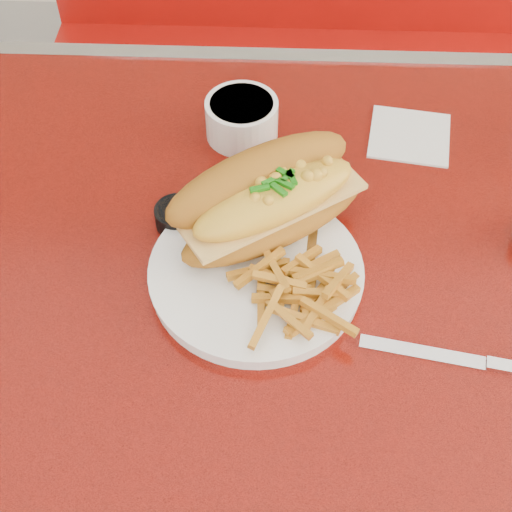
{
  "coord_description": "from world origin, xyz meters",
  "views": [
    {
      "loc": [
        -0.08,
        -0.51,
        1.41
      ],
      "look_at": [
        -0.1,
        -0.02,
        0.81
      ],
      "focal_mm": 50.0,
      "sensor_mm": 36.0,
      "label": 1
    }
  ],
  "objects_px": {
    "booth_bench_far": "(312,125)",
    "mac_hoagie": "(269,198)",
    "dinner_plate": "(256,273)",
    "fork": "(311,256)",
    "diner_table": "(333,342)",
    "gravy_ramekin": "(242,118)",
    "sauce_cup_left": "(177,216)",
    "knife": "(476,362)"
  },
  "relations": [
    {
      "from": "booth_bench_far",
      "to": "mac_hoagie",
      "type": "relative_size",
      "value": 4.62
    },
    {
      "from": "fork",
      "to": "sauce_cup_left",
      "type": "relative_size",
      "value": 2.89
    },
    {
      "from": "dinner_plate",
      "to": "fork",
      "type": "height_order",
      "value": "same"
    },
    {
      "from": "fork",
      "to": "sauce_cup_left",
      "type": "height_order",
      "value": "sauce_cup_left"
    },
    {
      "from": "dinner_plate",
      "to": "gravy_ramekin",
      "type": "relative_size",
      "value": 2.1
    },
    {
      "from": "sauce_cup_left",
      "to": "booth_bench_far",
      "type": "bearing_deg",
      "value": 75.3
    },
    {
      "from": "mac_hoagie",
      "to": "sauce_cup_left",
      "type": "bearing_deg",
      "value": 140.01
    },
    {
      "from": "gravy_ramekin",
      "to": "sauce_cup_left",
      "type": "relative_size",
      "value": 2.25
    },
    {
      "from": "knife",
      "to": "gravy_ramekin",
      "type": "bearing_deg",
      "value": 137.29
    },
    {
      "from": "diner_table",
      "to": "dinner_plate",
      "type": "distance_m",
      "value": 0.2
    },
    {
      "from": "fork",
      "to": "gravy_ramekin",
      "type": "xyz_separation_m",
      "value": [
        -0.09,
        0.22,
        0.01
      ]
    },
    {
      "from": "knife",
      "to": "dinner_plate",
      "type": "bearing_deg",
      "value": 166.62
    },
    {
      "from": "mac_hoagie",
      "to": "sauce_cup_left",
      "type": "relative_size",
      "value": 4.84
    },
    {
      "from": "dinner_plate",
      "to": "sauce_cup_left",
      "type": "relative_size",
      "value": 4.74
    },
    {
      "from": "diner_table",
      "to": "dinner_plate",
      "type": "height_order",
      "value": "dinner_plate"
    },
    {
      "from": "mac_hoagie",
      "to": "gravy_ramekin",
      "type": "height_order",
      "value": "mac_hoagie"
    },
    {
      "from": "sauce_cup_left",
      "to": "fork",
      "type": "bearing_deg",
      "value": -20.18
    },
    {
      "from": "fork",
      "to": "sauce_cup_left",
      "type": "bearing_deg",
      "value": 75.03
    },
    {
      "from": "sauce_cup_left",
      "to": "gravy_ramekin",
      "type": "bearing_deg",
      "value": 67.35
    },
    {
      "from": "diner_table",
      "to": "gravy_ramekin",
      "type": "bearing_deg",
      "value": 120.26
    },
    {
      "from": "sauce_cup_left",
      "to": "knife",
      "type": "height_order",
      "value": "sauce_cup_left"
    },
    {
      "from": "sauce_cup_left",
      "to": "dinner_plate",
      "type": "bearing_deg",
      "value": -38.92
    },
    {
      "from": "fork",
      "to": "knife",
      "type": "distance_m",
      "value": 0.21
    },
    {
      "from": "booth_bench_far",
      "to": "dinner_plate",
      "type": "bearing_deg",
      "value": -96.92
    },
    {
      "from": "booth_bench_far",
      "to": "gravy_ramekin",
      "type": "xyz_separation_m",
      "value": [
        -0.13,
        -0.59,
        0.51
      ]
    },
    {
      "from": "booth_bench_far",
      "to": "gravy_ramekin",
      "type": "height_order",
      "value": "booth_bench_far"
    },
    {
      "from": "booth_bench_far",
      "to": "knife",
      "type": "xyz_separation_m",
      "value": [
        0.13,
        -0.93,
        0.49
      ]
    },
    {
      "from": "mac_hoagie",
      "to": "knife",
      "type": "bearing_deg",
      "value": -71.13
    },
    {
      "from": "dinner_plate",
      "to": "knife",
      "type": "height_order",
      "value": "dinner_plate"
    },
    {
      "from": "gravy_ramekin",
      "to": "sauce_cup_left",
      "type": "bearing_deg",
      "value": -112.65
    },
    {
      "from": "dinner_plate",
      "to": "fork",
      "type": "relative_size",
      "value": 1.64
    },
    {
      "from": "fork",
      "to": "sauce_cup_left",
      "type": "distance_m",
      "value": 0.17
    },
    {
      "from": "fork",
      "to": "sauce_cup_left",
      "type": "xyz_separation_m",
      "value": [
        -0.16,
        0.06,
        -0.0
      ]
    },
    {
      "from": "dinner_plate",
      "to": "knife",
      "type": "distance_m",
      "value": 0.25
    },
    {
      "from": "booth_bench_far",
      "to": "mac_hoagie",
      "type": "distance_m",
      "value": 0.94
    },
    {
      "from": "sauce_cup_left",
      "to": "knife",
      "type": "xyz_separation_m",
      "value": [
        0.33,
        -0.18,
        -0.01
      ]
    },
    {
      "from": "diner_table",
      "to": "mac_hoagie",
      "type": "relative_size",
      "value": 4.73
    },
    {
      "from": "booth_bench_far",
      "to": "fork",
      "type": "height_order",
      "value": "booth_bench_far"
    },
    {
      "from": "mac_hoagie",
      "to": "fork",
      "type": "bearing_deg",
      "value": -77.13
    },
    {
      "from": "booth_bench_far",
      "to": "mac_hoagie",
      "type": "height_order",
      "value": "booth_bench_far"
    },
    {
      "from": "dinner_plate",
      "to": "mac_hoagie",
      "type": "relative_size",
      "value": 0.98
    },
    {
      "from": "booth_bench_far",
      "to": "sauce_cup_left",
      "type": "distance_m",
      "value": 0.92
    }
  ]
}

